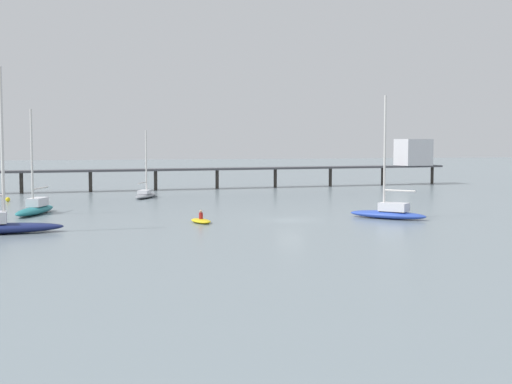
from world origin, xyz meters
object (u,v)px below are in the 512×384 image
at_px(sailboat_teal, 35,207).
at_px(sailboat_gray, 146,194).
at_px(mooring_buoy_mid, 8,199).
at_px(dinghy_yellow, 201,221).
at_px(sailboat_blue, 389,211).
at_px(pier, 331,160).

distance_m(sailboat_teal, sailboat_gray, 20.84).
bearing_deg(mooring_buoy_mid, sailboat_gray, 7.66).
bearing_deg(sailboat_teal, dinghy_yellow, -35.03).
bearing_deg(sailboat_blue, mooring_buoy_mid, 144.81).
height_order(pier, mooring_buoy_mid, pier).
xyz_separation_m(sailboat_gray, dinghy_yellow, (3.19, -27.68, -0.33)).
xyz_separation_m(sailboat_teal, mooring_buoy_mid, (-4.49, 15.04, -0.43)).
height_order(sailboat_blue, dinghy_yellow, sailboat_blue).
height_order(sailboat_teal, sailboat_blue, sailboat_blue).
height_order(sailboat_teal, dinghy_yellow, sailboat_teal).
bearing_deg(sailboat_teal, mooring_buoy_mid, 106.61).
height_order(sailboat_teal, mooring_buoy_mid, sailboat_teal).
bearing_deg(sailboat_teal, sailboat_blue, -18.70).
distance_m(pier, sailboat_teal, 53.37).
xyz_separation_m(sailboat_blue, sailboat_gray, (-20.67, 28.19, -0.17)).
bearing_deg(sailboat_teal, sailboat_gray, 55.75).
height_order(pier, sailboat_blue, sailboat_blue).
distance_m(pier, dinghy_yellow, 51.40).
height_order(pier, sailboat_gray, sailboat_gray).
xyz_separation_m(pier, sailboat_blue, (-9.14, -44.29, -3.48)).
xyz_separation_m(dinghy_yellow, mooring_buoy_mid, (-19.40, 25.50, 0.07)).
bearing_deg(sailboat_blue, sailboat_gray, 126.25).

